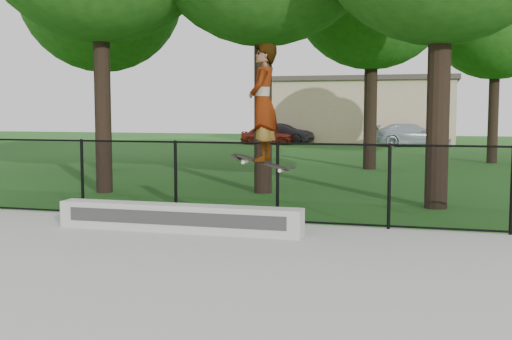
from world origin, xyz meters
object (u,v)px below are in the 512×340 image
object	(u,v)px
car_a	(268,135)
car_c	(411,135)
car_b	(284,133)
grind_ledge	(178,218)
skater_airborne	(263,104)

from	to	relation	value
car_a	car_c	distance (m)	8.72
car_a	car_b	bearing A→B (deg)	-25.09
grind_ledge	car_b	xyz separation A→B (m)	(-5.15, 30.35, 0.35)
skater_airborne	grind_ledge	bearing A→B (deg)	171.38
car_b	car_c	xyz separation A→B (m)	(8.04, -1.64, 0.03)
grind_ledge	car_a	size ratio (longest dim) A/B	1.33
car_a	car_b	distance (m)	1.85
car_a	skater_airborne	size ratio (longest dim) A/B	1.59
car_a	car_b	xyz separation A→B (m)	(0.68, 1.72, 0.08)
skater_airborne	car_a	bearing A→B (deg)	104.36
grind_ledge	car_b	bearing A→B (deg)	99.62
skater_airborne	car_c	bearing A→B (deg)	87.37
car_c	skater_airborne	xyz separation A→B (m)	(-1.33, -28.95, 1.56)
car_b	skater_airborne	distance (m)	31.35
car_a	car_c	size ratio (longest dim) A/B	0.77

